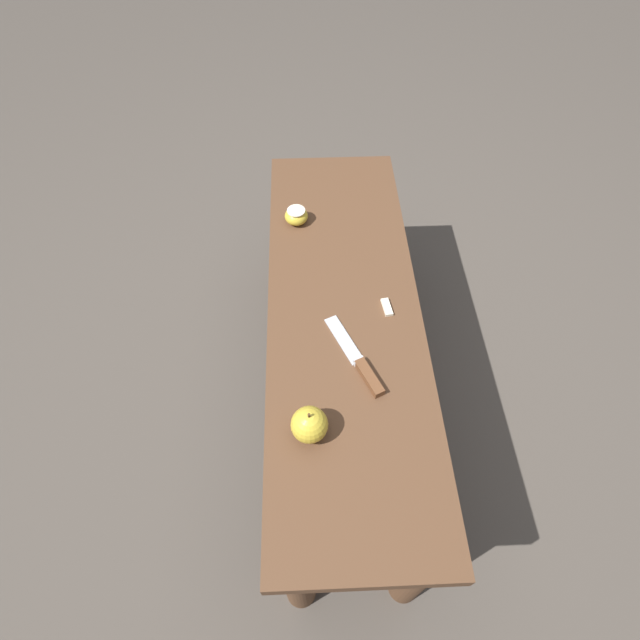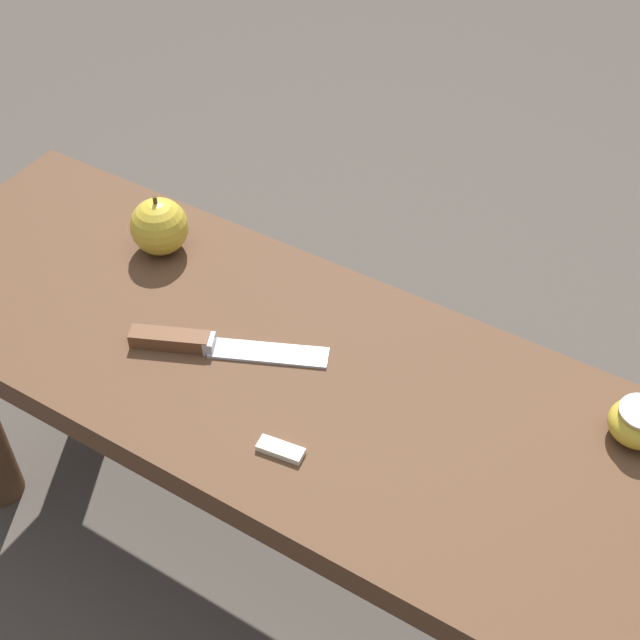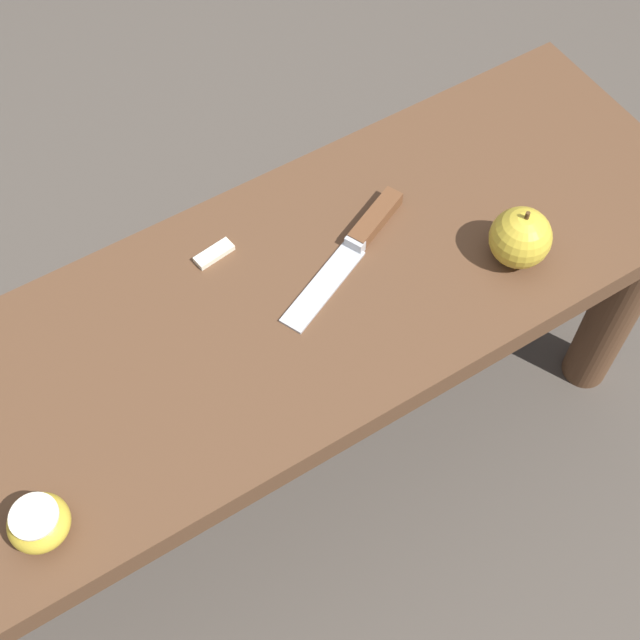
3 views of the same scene
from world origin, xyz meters
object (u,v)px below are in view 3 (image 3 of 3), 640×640
at_px(wooden_bench, 260,356).
at_px(apple_cut, 39,523).
at_px(knife, 360,238).
at_px(apple_whole, 520,238).

bearing_deg(wooden_bench, apple_cut, 19.70).
height_order(knife, apple_whole, apple_whole).
xyz_separation_m(wooden_bench, apple_whole, (-0.32, 0.10, 0.14)).
relative_size(knife, apple_cut, 3.51).
bearing_deg(wooden_bench, knife, -170.85).
distance_m(knife, apple_cut, 0.51).
height_order(apple_whole, apple_cut, apple_whole).
xyz_separation_m(wooden_bench, apple_cut, (0.32, 0.12, 0.12)).
bearing_deg(apple_whole, knife, -38.69).
relative_size(knife, apple_whole, 2.64).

